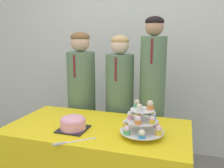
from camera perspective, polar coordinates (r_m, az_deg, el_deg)
wall_back at (r=3.08m, az=5.65°, el=8.99°), size 9.00×0.06×2.70m
round_cake at (r=1.83m, az=-9.37°, el=-9.15°), size 0.21×0.21×0.11m
cake_knife at (r=1.65m, az=-10.74°, el=-13.70°), size 0.24×0.21×0.01m
cupcake_stand at (r=1.69m, az=7.23°, el=-8.93°), size 0.31×0.31×0.26m
student_0 at (r=2.56m, az=-7.26°, el=-5.60°), size 0.29×0.30×1.52m
student_1 at (r=2.43m, az=1.81°, el=-6.93°), size 0.28×0.28×1.49m
student_2 at (r=2.34m, az=9.54°, el=-5.36°), size 0.24×0.25×1.65m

